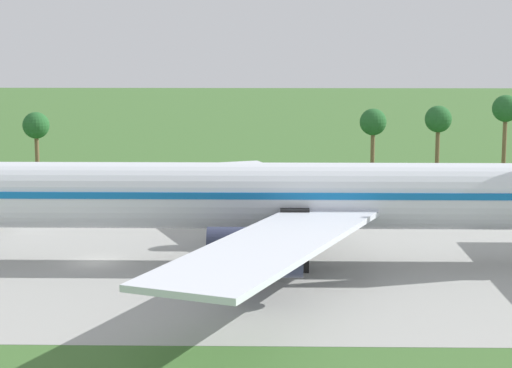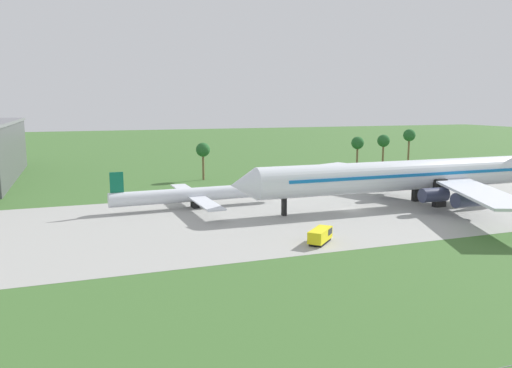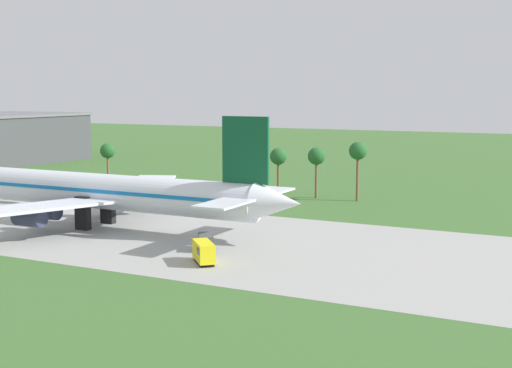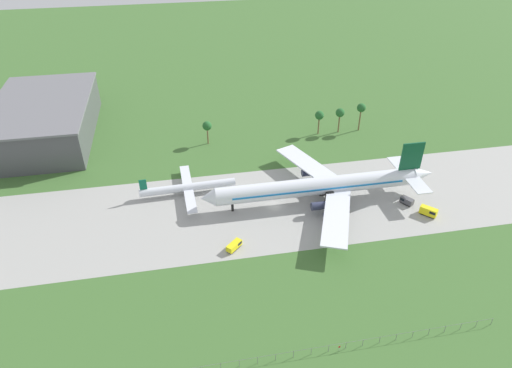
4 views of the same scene
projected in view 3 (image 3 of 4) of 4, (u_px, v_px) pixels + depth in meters
ground_plane at (17, 218)px, 123.94m from camera, size 600.00×600.00×0.00m
taxiway_strip at (17, 218)px, 123.94m from camera, size 320.00×44.00×0.02m
jet_airliner at (87, 190)px, 116.43m from camera, size 76.96×58.88×18.40m
fuel_truck at (206, 241)px, 99.13m from camera, size 3.93×4.56×2.21m
catering_van at (204, 252)px, 91.04m from camera, size 5.01×5.18×2.83m
palm_tree_row at (259, 155)px, 152.51m from camera, size 66.55×3.60×11.93m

